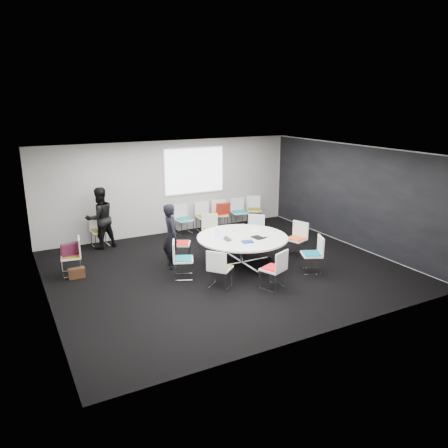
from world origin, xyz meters
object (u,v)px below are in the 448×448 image
chair_ring_a (296,245)px  chair_back_a (184,225)px  conference_table (242,244)px  chair_ring_e (183,266)px  chair_back_d (239,217)px  chair_spare_left (72,263)px  chair_back_c (220,220)px  person_back (100,218)px  chair_ring_f (220,276)px  chair_person_back (100,237)px  chair_ring_b (255,237)px  maroon_bag (70,249)px  chair_back_b (204,222)px  laptop (229,239)px  brown_bag (77,273)px  person_main (171,236)px  chair_ring_h (312,261)px  chair_ring_d (181,250)px  chair_ring_c (212,236)px  cup (234,230)px  chair_ring_g (273,276)px  chair_back_e (254,215)px

chair_ring_a → chair_back_a: (-1.83, 3.17, 0.00)m
conference_table → chair_ring_e: 1.64m
chair_back_d → chair_spare_left: (-5.51, -1.76, 0.00)m
chair_back_a → chair_back_c: (1.24, 0.02, 0.00)m
chair_ring_a → person_back: (-4.36, 3.00, 0.57)m
chair_ring_f → chair_person_back: size_ratio=1.00×
chair_ring_b → maroon_bag: chair_ring_b is taller
chair_back_b → chair_person_back: same height
chair_person_back → laptop: size_ratio=2.51×
conference_table → brown_bag: bearing=164.6°
chair_back_d → person_main: person_main is taller
chair_ring_a → chair_ring_h: bearing=140.2°
chair_back_c → chair_ring_b: bearing=106.4°
chair_ring_h → laptop: size_ratio=2.51×
chair_ring_a → chair_ring_d: (-2.81, 1.07, 0.00)m
chair_ring_c → chair_ring_h: 3.10m
chair_ring_b → chair_spare_left: bearing=38.8°
chair_ring_c → person_main: person_main is taller
chair_back_c → cup: (-0.98, -2.69, 0.50)m
chair_ring_f → chair_back_a: (0.88, 4.06, 0.00)m
chair_ring_h → person_main: bearing=80.7°
chair_person_back → brown_bag: chair_person_back is taller
chair_ring_f → chair_ring_h: 2.34m
chair_ring_b → chair_back_b: same height
conference_table → person_back: size_ratio=1.31×
chair_ring_e → laptop: chair_ring_e is taller
chair_person_back → person_main: 2.75m
chair_ring_f → brown_bag: bearing=-167.1°
person_main → chair_ring_e: bearing=-173.4°
chair_ring_g → cup: size_ratio=9.78×
chair_back_a → laptop: size_ratio=2.51×
chair_ring_a → maroon_bag: bearing=54.6°
chair_ring_h → person_main: person_main is taller
chair_back_a → chair_spare_left: bearing=21.4°
chair_back_b → chair_back_d: 1.24m
chair_ring_a → chair_ring_e: bearing=69.2°
chair_person_back → maroon_bag: (-1.06, -1.77, 0.34)m
chair_ring_f → laptop: chair_ring_f is taller
conference_table → chair_ring_e: size_ratio=2.52×
chair_ring_c → chair_back_c: 1.80m
chair_ring_a → cup: size_ratio=9.78×
chair_back_a → person_main: 2.84m
chair_ring_d → chair_back_d: size_ratio=1.00×
conference_table → chair_back_c: bearing=72.3°
chair_back_a → chair_back_d: 1.93m
chair_ring_a → brown_bag: size_ratio=2.44×
chair_back_d → chair_back_e: same height
chair_back_d → laptop: 3.77m
chair_ring_e → person_back: person_back is taller
chair_ring_e → chair_back_a: size_ratio=1.00×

